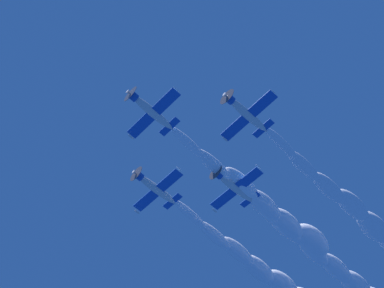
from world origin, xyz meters
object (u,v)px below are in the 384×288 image
Objects in this scene: airplane_left_wingman at (246,113)px; airplane_right_wingman at (155,188)px; airplane_lead at (151,111)px; airplane_slot_tail at (233,186)px.

airplane_right_wingman is (-17.66, 4.29, 1.78)m from airplane_left_wingman.
airplane_lead is 1.00× the size of airplane_slot_tail.
airplane_lead is 1.00× the size of airplane_right_wingman.
airplane_left_wingman is (11.24, 6.89, -0.50)m from airplane_lead.
airplane_slot_tail is at bearing 27.49° from airplane_right_wingman.
airplane_slot_tail reaches higher than airplane_left_wingman.
airplane_left_wingman is 1.00× the size of airplane_right_wingman.
airplane_right_wingman is 1.00× the size of airplane_slot_tail.
airplane_lead is at bearing -60.13° from airplane_right_wingman.
airplane_right_wingman is 11.69m from airplane_slot_tail.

